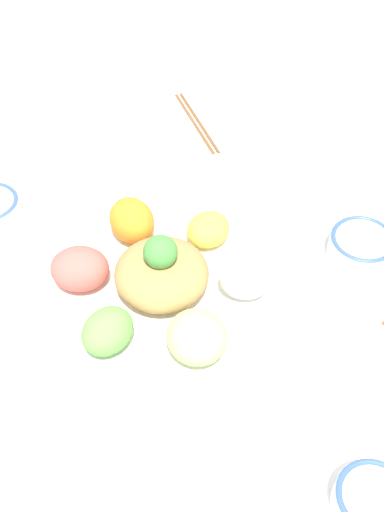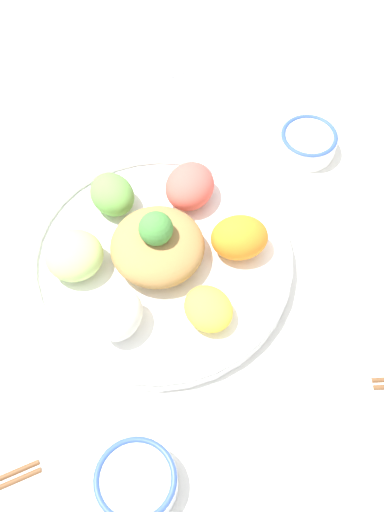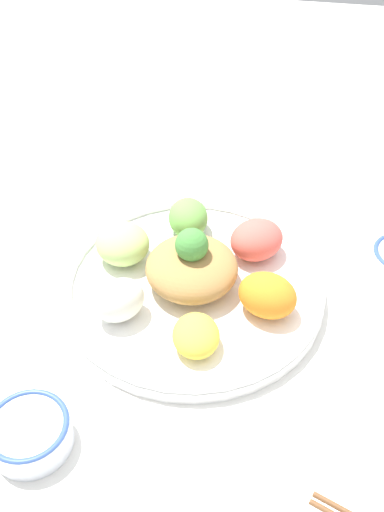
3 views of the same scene
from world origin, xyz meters
name	(u,v)px [view 1 (image 1 of 3)]	position (x,y,z in m)	size (l,w,h in m)	color
ground_plane	(161,302)	(0.00, 0.00, 0.00)	(2.40, 2.40, 0.00)	white
salad_platter	(161,284)	(-0.01, -0.01, 0.03)	(0.39, 0.39, 0.12)	white
rice_bowl_blue	(373,501)	(0.02, 0.38, 0.02)	(0.09, 0.09, 0.04)	white
sauce_bowl_dark	(361,246)	(-0.29, 0.14, 0.02)	(0.10, 0.10, 0.04)	white
side_serving_bowl	(46,111)	(-0.11, -0.47, 0.04)	(0.21, 0.21, 0.07)	silver
chopsticks_pair_far	(197,121)	(-0.33, -0.29, 0.00)	(0.09, 0.20, 0.01)	brown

